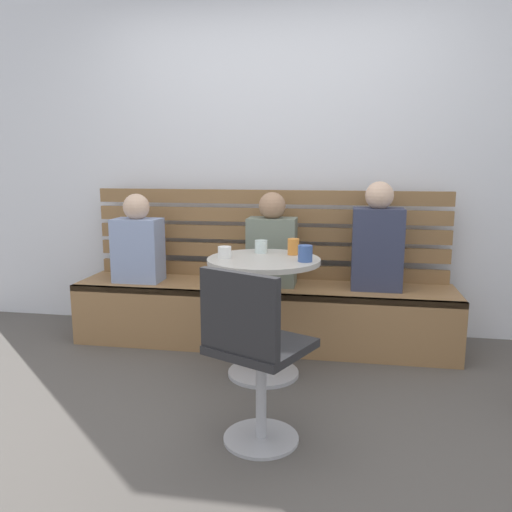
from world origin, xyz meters
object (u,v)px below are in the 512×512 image
(white_chair, at_px, (253,351))
(cafe_table, at_px, (264,294))
(cup_glass_short, at_px, (261,247))
(cup_ceramic_white, at_px, (225,252))
(cup_tumbler_orange, at_px, (293,247))
(booth_bench, at_px, (262,314))
(person_child_middle, at_px, (138,243))
(person_adult, at_px, (377,242))
(person_child_left, at_px, (272,244))
(cup_mug_blue, at_px, (305,253))

(white_chair, bearing_deg, cafe_table, 95.77)
(white_chair, height_order, cup_glass_short, white_chair)
(white_chair, bearing_deg, cup_ceramic_white, 112.04)
(cup_ceramic_white, xyz_separation_m, cup_tumbler_orange, (0.39, 0.18, 0.02))
(booth_bench, relative_size, cafe_table, 3.65)
(cafe_table, bearing_deg, person_child_middle, 153.19)
(person_child_middle, height_order, cup_tumbler_orange, person_child_middle)
(person_adult, distance_m, person_child_left, 0.73)
(booth_bench, relative_size, cup_glass_short, 33.75)
(cafe_table, height_order, person_child_middle, person_child_middle)
(cup_tumbler_orange, bearing_deg, person_adult, 38.41)
(cafe_table, xyz_separation_m, person_adult, (0.70, 0.57, 0.25))
(cup_ceramic_white, distance_m, cup_tumbler_orange, 0.44)
(booth_bench, distance_m, cafe_table, 0.63)
(white_chair, relative_size, cup_ceramic_white, 10.63)
(person_child_middle, distance_m, cup_glass_short, 1.02)
(person_child_left, distance_m, cup_mug_blue, 0.69)
(booth_bench, bearing_deg, cup_ceramic_white, -102.97)
(person_child_middle, bearing_deg, person_adult, 2.06)
(person_child_left, relative_size, cup_tumbler_orange, 6.61)
(cafe_table, bearing_deg, person_child_left, 93.13)
(booth_bench, height_order, person_adult, person_adult)
(booth_bench, bearing_deg, person_child_left, 16.81)
(cup_mug_blue, distance_m, cup_glass_short, 0.38)
(white_chair, xyz_separation_m, person_child_left, (-0.11, 1.38, 0.27))
(cup_tumbler_orange, bearing_deg, cup_glass_short, 171.31)
(person_adult, xyz_separation_m, cup_ceramic_white, (-0.93, -0.61, 0.00))
(person_child_middle, xyz_separation_m, cup_glass_short, (0.97, -0.33, 0.06))
(person_adult, xyz_separation_m, cup_tumbler_orange, (-0.53, -0.42, 0.02))
(white_chair, distance_m, cup_glass_short, 1.05)
(cafe_table, bearing_deg, cup_glass_short, 104.03)
(person_adult, distance_m, person_child_middle, 1.71)
(booth_bench, xyz_separation_m, white_chair, (0.18, -1.36, 0.24))
(person_adult, height_order, cup_mug_blue, person_adult)
(cup_glass_short, bearing_deg, cafe_table, -75.97)
(white_chair, distance_m, person_child_middle, 1.73)
(cup_ceramic_white, height_order, cup_tumbler_orange, cup_tumbler_orange)
(booth_bench, height_order, cafe_table, cafe_table)
(cup_glass_short, height_order, cup_ceramic_white, cup_glass_short)
(cup_ceramic_white, bearing_deg, cup_tumbler_orange, 25.08)
(cafe_table, bearing_deg, booth_bench, 100.02)
(cafe_table, xyz_separation_m, cup_glass_short, (-0.05, 0.18, 0.26))
(booth_bench, relative_size, person_adult, 3.65)
(white_chair, height_order, person_adult, person_adult)
(cafe_table, distance_m, cup_glass_short, 0.32)
(cup_mug_blue, relative_size, cup_tumbler_orange, 0.95)
(person_child_left, bearing_deg, cup_ceramic_white, -108.35)
(cafe_table, relative_size, white_chair, 0.87)
(cup_tumbler_orange, bearing_deg, person_child_middle, 162.88)
(white_chair, distance_m, cup_ceramic_white, 0.89)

